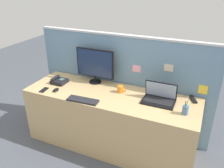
# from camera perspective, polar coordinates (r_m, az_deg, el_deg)

# --- Properties ---
(ground_plane) EXTENTS (10.00, 10.00, 0.00)m
(ground_plane) POSITION_cam_1_polar(r_m,az_deg,el_deg) (3.28, -0.36, -14.37)
(ground_plane) COLOR #4C515B
(desk) EXTENTS (2.17, 0.71, 0.76)m
(desk) POSITION_cam_1_polar(r_m,az_deg,el_deg) (3.05, -0.38, -8.88)
(desk) COLOR tan
(desk) RESTS_ON ground_plane
(cubicle_divider) EXTENTS (2.45, 0.08, 1.42)m
(cubicle_divider) POSITION_cam_1_polar(r_m,az_deg,el_deg) (3.20, 2.50, -0.27)
(cubicle_divider) COLOR #6084A3
(cubicle_divider) RESTS_ON ground_plane
(desktop_monitor) EXTENTS (0.54, 0.16, 0.47)m
(desktop_monitor) POSITION_cam_1_polar(r_m,az_deg,el_deg) (3.09, -4.25, 4.86)
(desktop_monitor) COLOR black
(desktop_monitor) RESTS_ON desk
(laptop) EXTENTS (0.37, 0.24, 0.23)m
(laptop) POSITION_cam_1_polar(r_m,az_deg,el_deg) (2.74, 11.65, -3.13)
(laptop) COLOR black
(laptop) RESTS_ON desk
(desk_phone) EXTENTS (0.19, 0.18, 0.08)m
(desk_phone) POSITION_cam_1_polar(r_m,az_deg,el_deg) (3.23, -12.97, 0.75)
(desk_phone) COLOR black
(desk_phone) RESTS_ON desk
(keyboard_main) EXTENTS (0.38, 0.14, 0.02)m
(keyboard_main) POSITION_cam_1_polar(r_m,az_deg,el_deg) (2.73, -7.21, -3.99)
(keyboard_main) COLOR #232328
(keyboard_main) RESTS_ON desk
(computer_mouse_right_hand) EXTENTS (0.07, 0.10, 0.03)m
(computer_mouse_right_hand) POSITION_cam_1_polar(r_m,az_deg,el_deg) (3.01, -13.71, -1.42)
(computer_mouse_right_hand) COLOR black
(computer_mouse_right_hand) RESTS_ON desk
(pen_cup) EXTENTS (0.07, 0.07, 0.17)m
(pen_cup) POSITION_cam_1_polar(r_m,az_deg,el_deg) (2.56, 17.68, -6.13)
(pen_cup) COLOR #4C7093
(pen_cup) RESTS_ON desk
(cell_phone_black_slab) EXTENTS (0.08, 0.15, 0.01)m
(cell_phone_black_slab) POSITION_cam_1_polar(r_m,az_deg,el_deg) (3.08, -16.48, -1.40)
(cell_phone_black_slab) COLOR black
(cell_phone_black_slab) RESTS_ON desk
(tv_remote) EXTENTS (0.11, 0.17, 0.02)m
(tv_remote) POSITION_cam_1_polar(r_m,az_deg,el_deg) (2.89, 19.44, -3.60)
(tv_remote) COLOR black
(tv_remote) RESTS_ON desk
(coffee_mug) EXTENTS (0.11, 0.07, 0.09)m
(coffee_mug) POSITION_cam_1_polar(r_m,az_deg,el_deg) (2.89, 2.14, -1.29)
(coffee_mug) COLOR orange
(coffee_mug) RESTS_ON desk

